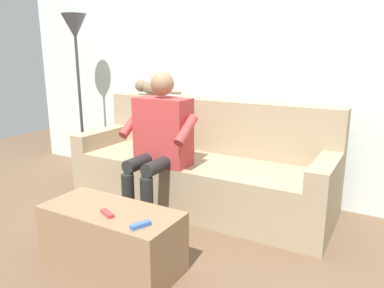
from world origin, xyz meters
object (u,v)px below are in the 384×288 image
object	(u,v)px
coffee_table	(112,238)
floor_lamp	(76,43)
remote_red	(107,213)
person_solo_seated	(159,138)
couch	(201,170)
remote_blue	(141,225)
cat_on_backrest	(152,88)

from	to	relation	value
coffee_table	floor_lamp	size ratio (longest dim) A/B	0.52
remote_red	floor_lamp	world-z (taller)	floor_lamp
person_solo_seated	remote_red	distance (m)	0.94
person_solo_seated	remote_red	world-z (taller)	person_solo_seated
couch	person_solo_seated	size ratio (longest dim) A/B	1.94
person_solo_seated	remote_blue	xyz separation A→B (m)	(-0.49, 0.90, -0.26)
coffee_table	floor_lamp	distance (m)	2.31
cat_on_backrest	remote_blue	bearing A→B (deg)	123.47
cat_on_backrest	couch	bearing A→B (deg)	160.16
floor_lamp	coffee_table	bearing A→B (deg)	140.67
person_solo_seated	remote_red	xyz separation A→B (m)	(-0.22, 0.87, -0.27)
floor_lamp	remote_red	bearing A→B (deg)	139.84
coffee_table	remote_red	world-z (taller)	remote_red
cat_on_backrest	floor_lamp	xyz separation A→B (m)	(0.80, 0.22, 0.44)
couch	person_solo_seated	world-z (taller)	person_solo_seated
coffee_table	remote_red	size ratio (longest dim) A/B	7.34
coffee_table	floor_lamp	world-z (taller)	floor_lamp
cat_on_backrest	floor_lamp	bearing A→B (deg)	15.22
remote_blue	couch	bearing A→B (deg)	36.40
remote_red	cat_on_backrest	bearing A→B (deg)	-40.62
person_solo_seated	remote_blue	size ratio (longest dim) A/B	9.94
cat_on_backrest	remote_red	distance (m)	1.80
person_solo_seated	floor_lamp	bearing A→B (deg)	-18.03
person_solo_seated	coffee_table	bearing A→B (deg)	102.65
remote_blue	remote_red	xyz separation A→B (m)	(0.27, -0.03, -0.00)
couch	remote_blue	distance (m)	1.33
cat_on_backrest	remote_red	bearing A→B (deg)	116.31
couch	person_solo_seated	xyz separation A→B (m)	(0.18, 0.39, 0.36)
person_solo_seated	cat_on_backrest	distance (m)	0.90
couch	remote_red	size ratio (longest dim) A/B	18.92
coffee_table	remote_blue	world-z (taller)	remote_blue
remote_red	floor_lamp	size ratio (longest dim) A/B	0.07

